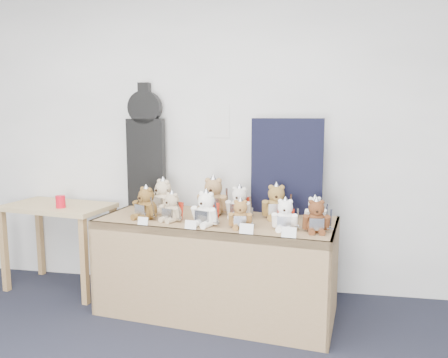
% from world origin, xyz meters
% --- Properties ---
extents(room_shell, '(6.00, 6.00, 6.00)m').
position_xyz_m(room_shell, '(0.31, 2.49, 1.51)').
color(room_shell, silver).
rests_on(room_shell, floor).
extents(display_table, '(1.90, 0.99, 0.76)m').
position_xyz_m(display_table, '(0.40, 1.88, 0.59)').
color(display_table, olive).
rests_on(display_table, floor).
extents(side_table, '(0.99, 0.65, 0.77)m').
position_xyz_m(side_table, '(-1.07, 2.16, 0.64)').
color(side_table, tan).
rests_on(side_table, floor).
extents(guitar_case, '(0.33, 0.10, 1.07)m').
position_xyz_m(guitar_case, '(-0.31, 2.35, 1.28)').
color(guitar_case, black).
rests_on(guitar_case, display_table).
extents(navy_board, '(0.58, 0.09, 0.77)m').
position_xyz_m(navy_board, '(0.92, 2.22, 1.14)').
color(navy_board, black).
rests_on(navy_board, display_table).
extents(red_cup, '(0.08, 0.08, 0.11)m').
position_xyz_m(red_cup, '(-0.97, 2.04, 0.82)').
color(red_cup, red).
rests_on(red_cup, side_table).
extents(teddy_front_far_left, '(0.23, 0.23, 0.29)m').
position_xyz_m(teddy_front_far_left, '(-0.13, 1.85, 0.87)').
color(teddy_front_far_left, brown).
rests_on(teddy_front_far_left, display_table).
extents(teddy_front_left, '(0.20, 0.20, 0.25)m').
position_xyz_m(teddy_front_left, '(0.09, 1.82, 0.85)').
color(teddy_front_left, tan).
rests_on(teddy_front_left, display_table).
extents(teddy_front_centre, '(0.23, 0.22, 0.29)m').
position_xyz_m(teddy_front_centre, '(0.37, 1.73, 0.87)').
color(teddy_front_centre, white).
rests_on(teddy_front_centre, display_table).
extents(teddy_front_right, '(0.19, 0.16, 0.23)m').
position_xyz_m(teddy_front_right, '(0.63, 1.71, 0.85)').
color(teddy_front_right, olive).
rests_on(teddy_front_right, display_table).
extents(teddy_front_far_right, '(0.21, 0.17, 0.25)m').
position_xyz_m(teddy_front_far_right, '(0.94, 1.71, 0.86)').
color(teddy_front_far_right, white).
rests_on(teddy_front_far_right, display_table).
extents(teddy_front_end, '(0.21, 0.17, 0.26)m').
position_xyz_m(teddy_front_end, '(1.15, 1.69, 0.86)').
color(teddy_front_end, brown).
rests_on(teddy_front_end, display_table).
extents(teddy_back_left, '(0.25, 0.25, 0.31)m').
position_xyz_m(teddy_back_left, '(-0.08, 2.11, 0.88)').
color(teddy_back_left, beige).
rests_on(teddy_back_left, display_table).
extents(teddy_back_centre_left, '(0.28, 0.23, 0.34)m').
position_xyz_m(teddy_back_centre_left, '(0.35, 2.10, 0.89)').
color(teddy_back_centre_left, '#9D784E').
rests_on(teddy_back_centre_left, display_table).
extents(teddy_back_centre_right, '(0.23, 0.21, 0.28)m').
position_xyz_m(teddy_back_centre_right, '(0.57, 2.01, 0.87)').
color(teddy_back_centre_right, silver).
rests_on(teddy_back_centre_right, display_table).
extents(teddy_back_right, '(0.25, 0.20, 0.30)m').
position_xyz_m(teddy_back_right, '(0.86, 2.04, 0.88)').
color(teddy_back_right, olive).
rests_on(teddy_back_right, display_table).
extents(teddy_back_end, '(0.19, 0.17, 0.23)m').
position_xyz_m(teddy_back_end, '(1.15, 1.95, 0.85)').
color(teddy_back_end, white).
rests_on(teddy_back_end, display_table).
extents(entry_card_a, '(0.08, 0.03, 0.06)m').
position_xyz_m(entry_card_a, '(-0.08, 1.65, 0.79)').
color(entry_card_a, silver).
rests_on(entry_card_a, display_table).
extents(entry_card_b, '(0.09, 0.03, 0.06)m').
position_xyz_m(entry_card_b, '(0.29, 1.60, 0.79)').
color(entry_card_b, silver).
rests_on(entry_card_b, display_table).
extents(entry_card_c, '(0.10, 0.03, 0.07)m').
position_xyz_m(entry_card_c, '(0.69, 1.55, 0.79)').
color(entry_card_c, silver).
rests_on(entry_card_c, display_table).
extents(entry_card_d, '(0.10, 0.03, 0.07)m').
position_xyz_m(entry_card_d, '(0.98, 1.51, 0.79)').
color(entry_card_d, silver).
rests_on(entry_card_d, display_table).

